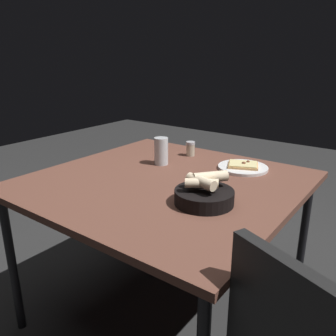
{
  "coord_description": "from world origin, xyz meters",
  "views": [
    {
      "loc": [
        -0.89,
        1.18,
        1.29
      ],
      "look_at": [
        0.03,
        -0.07,
        0.77
      ],
      "focal_mm": 36.92,
      "sensor_mm": 36.0,
      "label": 1
    }
  ],
  "objects_px": {
    "pizza_plate": "(243,167)",
    "pepper_shaker": "(190,149)",
    "beer_glass": "(161,152)",
    "bread_basket": "(204,194)",
    "dining_table": "(165,190)"
  },
  "relations": [
    {
      "from": "dining_table",
      "to": "pizza_plate",
      "type": "height_order",
      "value": "pizza_plate"
    },
    {
      "from": "dining_table",
      "to": "bread_basket",
      "type": "height_order",
      "value": "bread_basket"
    },
    {
      "from": "dining_table",
      "to": "pizza_plate",
      "type": "relative_size",
      "value": 4.67
    },
    {
      "from": "pizza_plate",
      "to": "beer_glass",
      "type": "relative_size",
      "value": 1.76
    },
    {
      "from": "pizza_plate",
      "to": "bread_basket",
      "type": "distance_m",
      "value": 0.48
    },
    {
      "from": "dining_table",
      "to": "beer_glass",
      "type": "relative_size",
      "value": 8.2
    },
    {
      "from": "bread_basket",
      "to": "beer_glass",
      "type": "xyz_separation_m",
      "value": [
        0.43,
        -0.3,
        0.02
      ]
    },
    {
      "from": "pizza_plate",
      "to": "pepper_shaker",
      "type": "relative_size",
      "value": 3.05
    },
    {
      "from": "beer_glass",
      "to": "pepper_shaker",
      "type": "height_order",
      "value": "beer_glass"
    },
    {
      "from": "bread_basket",
      "to": "pepper_shaker",
      "type": "relative_size",
      "value": 2.83
    },
    {
      "from": "beer_glass",
      "to": "pizza_plate",
      "type": "bearing_deg",
      "value": -154.39
    },
    {
      "from": "pizza_plate",
      "to": "pepper_shaker",
      "type": "distance_m",
      "value": 0.34
    },
    {
      "from": "pizza_plate",
      "to": "pepper_shaker",
      "type": "xyz_separation_m",
      "value": [
        0.34,
        -0.04,
        0.03
      ]
    },
    {
      "from": "pepper_shaker",
      "to": "beer_glass",
      "type": "bearing_deg",
      "value": 80.84
    },
    {
      "from": "pepper_shaker",
      "to": "bread_basket",
      "type": "bearing_deg",
      "value": 127.52
    }
  ]
}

